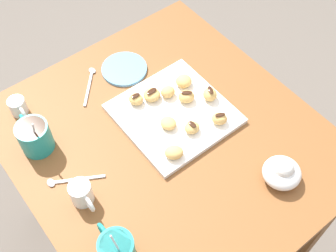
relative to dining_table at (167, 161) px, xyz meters
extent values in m
plane|color=#665B51|center=(0.00, 0.00, -0.60)|extent=(8.00, 8.00, 0.00)
cube|color=brown|center=(0.00, 0.00, 0.12)|extent=(0.94, 0.86, 0.04)
cube|color=brown|center=(-0.41, -0.37, -0.25)|extent=(0.07, 0.07, 0.70)
cube|color=brown|center=(0.41, -0.37, -0.25)|extent=(0.07, 0.07, 0.70)
cube|color=brown|center=(0.41, 0.37, -0.25)|extent=(0.07, 0.07, 0.70)
cube|color=white|center=(0.05, -0.07, 0.14)|extent=(0.32, 0.32, 0.02)
cylinder|color=teal|center=(-0.21, 0.31, 0.18)|extent=(0.09, 0.09, 0.09)
torus|color=teal|center=(-0.15, 0.31, 0.19)|extent=(0.06, 0.01, 0.06)
cylinder|color=#331E11|center=(-0.21, 0.31, 0.22)|extent=(0.08, 0.08, 0.01)
cylinder|color=silver|center=(-0.23, 0.31, 0.22)|extent=(0.05, 0.01, 0.12)
cylinder|color=teal|center=(0.21, 0.31, 0.18)|extent=(0.09, 0.09, 0.10)
torus|color=teal|center=(0.26, 0.31, 0.19)|extent=(0.06, 0.01, 0.06)
cylinder|color=#331E11|center=(0.21, 0.31, 0.23)|extent=(0.08, 0.08, 0.01)
cylinder|color=silver|center=(0.19, 0.31, 0.22)|extent=(0.04, 0.01, 0.13)
cylinder|color=white|center=(-0.02, 0.30, 0.17)|extent=(0.06, 0.06, 0.07)
cone|color=white|center=(0.01, 0.30, 0.20)|extent=(0.02, 0.02, 0.02)
torus|color=white|center=(-0.06, 0.30, 0.18)|extent=(0.05, 0.01, 0.05)
cylinder|color=white|center=(-0.02, 0.30, 0.20)|extent=(0.05, 0.05, 0.01)
ellipsoid|color=white|center=(-0.30, -0.17, 0.17)|extent=(0.11, 0.11, 0.06)
sphere|color=silver|center=(-0.30, -0.17, 0.19)|extent=(0.06, 0.06, 0.06)
ellipsoid|color=green|center=(-0.29, -0.17, 0.20)|extent=(0.03, 0.02, 0.01)
cylinder|color=white|center=(0.36, 0.30, 0.16)|extent=(0.05, 0.05, 0.05)
cone|color=white|center=(0.38, 0.30, 0.18)|extent=(0.02, 0.02, 0.02)
torus|color=white|center=(0.32, 0.30, 0.17)|extent=(0.04, 0.01, 0.04)
cylinder|color=#381E11|center=(0.36, 0.30, 0.18)|extent=(0.04, 0.04, 0.01)
cylinder|color=#66A8DB|center=(0.30, -0.06, 0.14)|extent=(0.15, 0.15, 0.01)
cube|color=silver|center=(0.04, 0.28, 0.14)|extent=(0.08, 0.13, 0.00)
ellipsoid|color=silver|center=(0.08, 0.35, 0.14)|extent=(0.03, 0.02, 0.01)
cube|color=silver|center=(0.31, 0.08, 0.14)|extent=(0.12, 0.10, 0.00)
ellipsoid|color=silver|center=(0.36, 0.03, 0.14)|extent=(0.03, 0.02, 0.01)
ellipsoid|color=#E5B260|center=(0.12, -0.09, 0.17)|extent=(0.05, 0.05, 0.03)
ellipsoid|color=#E5B260|center=(0.07, -0.13, 0.17)|extent=(0.06, 0.07, 0.03)
ellipsoid|color=#381E11|center=(0.07, -0.13, 0.19)|extent=(0.03, 0.04, 0.00)
ellipsoid|color=#E5B260|center=(0.14, -0.05, 0.17)|extent=(0.07, 0.07, 0.03)
ellipsoid|color=#381E11|center=(0.14, -0.05, 0.18)|extent=(0.02, 0.04, 0.00)
ellipsoid|color=#E5B260|center=(0.02, -0.02, 0.17)|extent=(0.06, 0.05, 0.03)
ellipsoid|color=#E5B260|center=(-0.07, 0.03, 0.17)|extent=(0.07, 0.07, 0.03)
ellipsoid|color=#E5B260|center=(-0.03, -0.07, 0.17)|extent=(0.04, 0.05, 0.03)
ellipsoid|color=#381E11|center=(-0.03, -0.07, 0.18)|extent=(0.03, 0.02, 0.00)
ellipsoid|color=#E5B260|center=(0.03, -0.19, 0.17)|extent=(0.06, 0.06, 0.04)
ellipsoid|color=#381E11|center=(0.03, -0.19, 0.19)|extent=(0.04, 0.03, 0.00)
ellipsoid|color=#E5B260|center=(0.16, 0.00, 0.17)|extent=(0.06, 0.05, 0.03)
ellipsoid|color=#381E11|center=(0.16, 0.00, 0.18)|extent=(0.02, 0.03, 0.00)
ellipsoid|color=#E5B260|center=(-0.06, -0.15, 0.17)|extent=(0.06, 0.06, 0.03)
ellipsoid|color=#381E11|center=(-0.06, -0.15, 0.19)|extent=(0.03, 0.03, 0.00)
ellipsoid|color=#E5B260|center=(0.12, -0.16, 0.17)|extent=(0.07, 0.07, 0.03)
camera|label=1|loc=(-0.56, 0.43, 1.20)|focal=45.96mm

